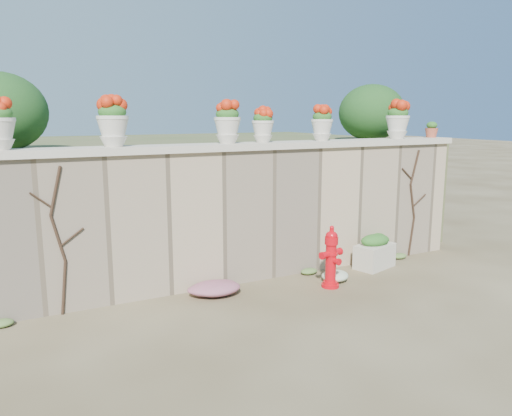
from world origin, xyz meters
TOP-DOWN VIEW (x-y plane):
  - ground at (0.00, 0.00)m, footprint 80.00×80.00m
  - stone_wall at (0.00, 1.80)m, footprint 8.00×0.40m
  - wall_cap at (0.00, 1.80)m, footprint 8.10×0.52m
  - raised_fill at (0.00, 5.00)m, footprint 9.00×6.00m
  - back_shrub_right at (3.40, 3.00)m, footprint 1.30×1.30m
  - vine_left at (-2.67, 1.58)m, footprint 0.60×0.04m
  - vine_right at (3.23, 1.58)m, footprint 0.60×0.04m
  - fire_hydrant at (0.96, 0.86)m, footprint 0.40×0.28m
  - planter_box at (2.16, 1.31)m, footprint 0.77×0.58m
  - green_shrub at (2.52, 1.55)m, footprint 0.64×0.57m
  - magenta_clump at (-0.75, 1.36)m, footprint 0.91×0.61m
  - white_flowers at (1.09, 0.97)m, footprint 0.57×0.46m
  - urn_pot_1 at (-1.90, 1.80)m, footprint 0.41×0.41m
  - urn_pot_2 at (-0.27, 1.80)m, footprint 0.39×0.39m
  - urn_pot_3 at (0.32, 1.80)m, footprint 0.34×0.34m
  - urn_pot_4 at (1.39, 1.80)m, footprint 0.35×0.35m
  - urn_pot_5 at (2.98, 1.80)m, footprint 0.41×0.41m
  - terracotta_pot at (3.80, 1.80)m, footprint 0.23×0.23m

SIDE VIEW (x-z plane):
  - ground at x=0.00m, z-range 0.00..0.00m
  - white_flowers at x=1.09m, z-range 0.00..0.21m
  - magenta_clump at x=-0.75m, z-range 0.00..0.24m
  - planter_box at x=2.16m, z-range -0.02..0.55m
  - green_shrub at x=2.52m, z-range 0.00..0.60m
  - fire_hydrant at x=0.96m, z-range 0.00..0.92m
  - vine_left at x=-2.67m, z-range 0.04..1.94m
  - vine_right at x=3.23m, z-range 0.04..1.94m
  - stone_wall at x=0.00m, z-range 0.00..2.00m
  - raised_fill at x=0.00m, z-range 0.00..2.00m
  - wall_cap at x=0.00m, z-range 2.00..2.10m
  - terracotta_pot at x=3.80m, z-range 2.09..2.37m
  - urn_pot_3 at x=0.32m, z-range 2.10..2.62m
  - urn_pot_4 at x=1.39m, z-range 2.10..2.65m
  - urn_pot_2 at x=-0.27m, z-range 2.10..2.71m
  - urn_pot_5 at x=2.98m, z-range 2.10..2.73m
  - urn_pot_1 at x=-1.90m, z-range 2.10..2.74m
  - back_shrub_right at x=3.40m, z-range 2.00..3.10m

